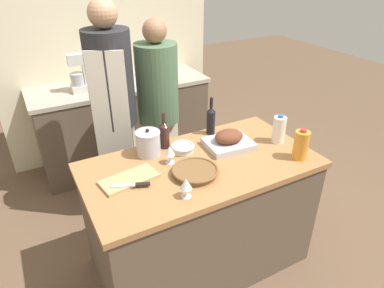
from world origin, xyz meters
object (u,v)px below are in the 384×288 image
(wine_bottle_green, at_px, (164,134))
(knife_chef, at_px, (132,185))
(condiment_bottle_short, at_px, (105,83))
(stock_pot, at_px, (148,143))
(person_cook_guest, at_px, (158,108))
(stand_mixer, at_px, (80,76))
(person_cook_aproned, at_px, (114,107))
(roasting_pan, at_px, (229,141))
(wine_glass_left, at_px, (170,151))
(juice_jug, at_px, (301,145))
(mixing_bowl, at_px, (183,148))
(milk_jug, at_px, (279,130))
(condiment_bottle_extra, at_px, (175,74))
(wicker_basket, at_px, (195,171))
(wine_glass_right, at_px, (186,184))
(condiment_bottle_tall, at_px, (146,67))
(cutting_board, at_px, (129,179))
(wine_bottle_dark, at_px, (211,120))

(wine_bottle_green, distance_m, knife_chef, 0.50)
(condiment_bottle_short, bearing_deg, stock_pot, -93.25)
(knife_chef, bearing_deg, person_cook_guest, 58.57)
(stand_mixer, bearing_deg, person_cook_aproned, -83.38)
(wine_bottle_green, height_order, person_cook_aproned, person_cook_aproned)
(knife_chef, height_order, stand_mixer, stand_mixer)
(roasting_pan, xyz_separation_m, wine_glass_left, (-0.45, 0.01, 0.04))
(juice_jug, bearing_deg, mixing_bowl, 145.29)
(juice_jug, distance_m, wine_glass_left, 0.85)
(mixing_bowl, relative_size, stand_mixer, 0.46)
(milk_jug, distance_m, knife_chef, 1.10)
(milk_jug, height_order, person_cook_aproned, person_cook_aproned)
(wine_glass_left, distance_m, condiment_bottle_extra, 1.57)
(wicker_basket, xyz_separation_m, condiment_bottle_extra, (0.64, 1.59, 0.06))
(roasting_pan, relative_size, milk_jug, 1.60)
(wine_glass_right, distance_m, person_cook_guest, 1.21)
(knife_chef, relative_size, person_cook_guest, 0.13)
(condiment_bottle_tall, bearing_deg, wicker_basket, -103.18)
(condiment_bottle_extra, bearing_deg, person_cook_guest, -126.82)
(condiment_bottle_tall, bearing_deg, condiment_bottle_extra, -55.64)
(knife_chef, distance_m, stand_mixer, 1.67)
(juice_jug, bearing_deg, condiment_bottle_short, 113.65)
(cutting_board, distance_m, stock_pot, 0.32)
(roasting_pan, distance_m, person_cook_guest, 0.83)
(condiment_bottle_extra, bearing_deg, condiment_bottle_short, 177.16)
(wine_glass_right, xyz_separation_m, condiment_bottle_tall, (0.59, 2.04, 0.03))
(wicker_basket, relative_size, stock_pot, 1.50)
(wine_bottle_dark, bearing_deg, person_cook_aproned, 136.42)
(stand_mixer, distance_m, condiment_bottle_extra, 0.94)
(milk_jug, distance_m, wine_glass_right, 0.90)
(wine_glass_left, height_order, wine_glass_right, wine_glass_left)
(cutting_board, distance_m, condiment_bottle_extra, 1.77)
(wine_bottle_dark, bearing_deg, stand_mixer, 116.67)
(wine_bottle_green, bearing_deg, wine_glass_left, -105.20)
(milk_jug, height_order, wine_bottle_green, wine_bottle_green)
(mixing_bowl, relative_size, condiment_bottle_tall, 0.85)
(stand_mixer, bearing_deg, condiment_bottle_tall, 12.19)
(cutting_board, relative_size, mixing_bowl, 2.22)
(juice_jug, height_order, wine_glass_left, juice_jug)
(wine_bottle_green, bearing_deg, stand_mixer, 101.32)
(roasting_pan, height_order, cutting_board, roasting_pan)
(roasting_pan, bearing_deg, wine_glass_right, -145.71)
(wine_glass_right, xyz_separation_m, condiment_bottle_short, (0.06, 1.79, 0.01))
(roasting_pan, relative_size, person_cook_guest, 0.20)
(mixing_bowl, height_order, condiment_bottle_extra, condiment_bottle_extra)
(stand_mixer, bearing_deg, wicker_basket, -80.47)
(wine_bottle_green, xyz_separation_m, person_cook_guest, (0.22, 0.60, -0.08))
(cutting_board, distance_m, condiment_bottle_short, 1.52)
(wine_glass_right, height_order, condiment_bottle_extra, condiment_bottle_extra)
(roasting_pan, xyz_separation_m, cutting_board, (-0.74, -0.05, -0.04))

